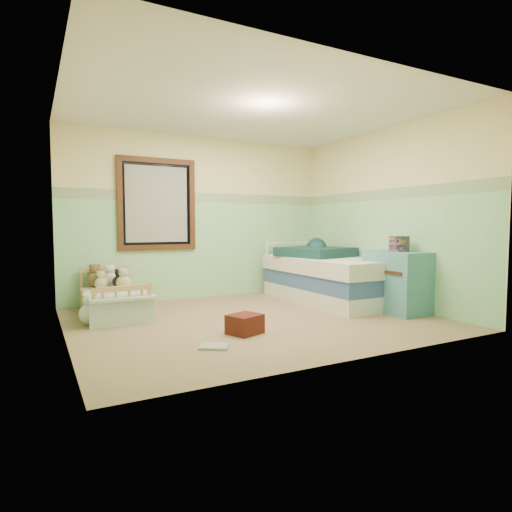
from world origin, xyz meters
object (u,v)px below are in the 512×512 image
toddler_bed_frame (113,308)px  plush_floor_tan (110,311)px  plush_floor_cream (90,314)px  red_pillow (245,324)px  twin_bed_frame (330,294)px  floor_book (214,346)px  dresser (397,282)px

toddler_bed_frame → plush_floor_tan: plush_floor_tan is taller
plush_floor_cream → plush_floor_tan: 0.29m
plush_floor_cream → red_pillow: bearing=-40.3°
plush_floor_tan → red_pillow: bearing=-49.3°
twin_bed_frame → toddler_bed_frame: bearing=170.2°
plush_floor_tan → floor_book: size_ratio=0.87×
twin_bed_frame → red_pillow: bearing=-150.6°
plush_floor_cream → twin_bed_frame: bearing=-1.1°
plush_floor_tan → dresser: size_ratio=0.29×
dresser → floor_book: (-2.74, -0.41, -0.39)m
twin_bed_frame → dresser: bearing=-74.3°
dresser → floor_book: size_ratio=3.05×
plush_floor_tan → dresser: 3.63m
plush_floor_tan → floor_book: plush_floor_tan is taller
twin_bed_frame → floor_book: bearing=-149.5°
plush_floor_cream → twin_bed_frame: (3.35, -0.07, -0.02)m
dresser → red_pillow: size_ratio=2.47×
plush_floor_cream → dresser: dresser is taller
dresser → red_pillow: bearing=-178.1°
red_pillow → plush_floor_tan: bearing=130.7°
toddler_bed_frame → twin_bed_frame: size_ratio=0.63×
dresser → red_pillow: (-2.26, -0.07, -0.30)m
twin_bed_frame → dresser: size_ratio=2.66×
twin_bed_frame → floor_book: 2.84m
plush_floor_tan → floor_book: bearing=-68.4°
toddler_bed_frame → plush_floor_tan: 0.32m
plush_floor_cream → plush_floor_tan: (0.24, 0.15, -0.01)m
plush_floor_cream → plush_floor_tan: bearing=32.7°
toddler_bed_frame → plush_floor_cream: plush_floor_cream is taller
toddler_bed_frame → plush_floor_tan: size_ratio=5.91×
toddler_bed_frame → plush_floor_tan: (-0.09, -0.30, 0.03)m
red_pillow → plush_floor_cream: bearing=139.7°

